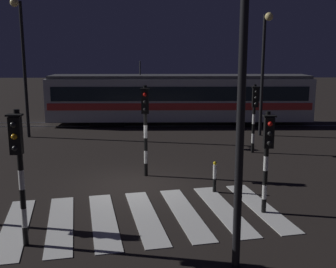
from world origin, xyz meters
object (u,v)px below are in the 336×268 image
at_px(traffic_light_median_centre, 145,117).
at_px(street_lamp_trackside_right, 264,59).
at_px(street_lamp_near_kerb, 245,50).
at_px(traffic_light_corner_near_right, 267,148).
at_px(traffic_light_kerb_mid_left, 19,159).
at_px(traffic_light_corner_far_right, 255,108).
at_px(bollard_island_edge, 215,177).
at_px(street_lamp_trackside_left, 22,53).
at_px(tram, 179,98).

height_order(traffic_light_median_centre, street_lamp_trackside_right, street_lamp_trackside_right).
bearing_deg(street_lamp_near_kerb, traffic_light_corner_near_right, 67.10).
relative_size(traffic_light_kerb_mid_left, traffic_light_corner_far_right, 1.06).
distance_m(traffic_light_corner_far_right, street_lamp_near_kerb, 11.54).
height_order(traffic_light_kerb_mid_left, bollard_island_edge, traffic_light_kerb_mid_left).
distance_m(traffic_light_corner_near_right, street_lamp_trackside_left, 15.69).
height_order(street_lamp_trackside_left, tram, street_lamp_trackside_left).
bearing_deg(street_lamp_trackside_right, traffic_light_median_centre, -129.42).
height_order(traffic_light_corner_near_right, bollard_island_edge, traffic_light_corner_near_right).
bearing_deg(tram, traffic_light_corner_near_right, -82.86).
xyz_separation_m(traffic_light_kerb_mid_left, street_lamp_near_kerb, (5.12, -1.27, 2.56)).
bearing_deg(street_lamp_trackside_left, street_lamp_trackside_right, 1.27).
bearing_deg(street_lamp_near_kerb, traffic_light_corner_far_right, 76.20).
xyz_separation_m(tram, bollard_island_edge, (0.67, -13.49, -1.19)).
bearing_deg(bollard_island_edge, street_lamp_trackside_left, 135.33).
height_order(traffic_light_corner_near_right, street_lamp_trackside_left, street_lamp_trackside_left).
distance_m(street_lamp_trackside_left, street_lamp_near_kerb, 17.24).
xyz_separation_m(traffic_light_kerb_mid_left, traffic_light_corner_near_right, (6.53, 2.06, -0.24)).
xyz_separation_m(traffic_light_corner_far_right, bollard_island_edge, (-2.54, -5.60, -1.60)).
xyz_separation_m(traffic_light_median_centre, street_lamp_near_kerb, (2.31, -7.19, 2.51)).
bearing_deg(traffic_light_median_centre, tram, 81.27).
distance_m(traffic_light_corner_near_right, street_lamp_near_kerb, 4.57).
bearing_deg(street_lamp_trackside_right, street_lamp_trackside_left, -178.73).
relative_size(street_lamp_trackside_left, street_lamp_trackside_right, 1.10).
height_order(traffic_light_corner_far_right, bollard_island_edge, traffic_light_corner_far_right).
xyz_separation_m(traffic_light_median_centre, street_lamp_trackside_right, (6.29, 7.66, 2.00)).
bearing_deg(tram, street_lamp_trackside_left, -154.10).
distance_m(street_lamp_near_kerb, tram, 19.04).
bearing_deg(tram, bollard_island_edge, -87.17).
distance_m(traffic_light_median_centre, traffic_light_kerb_mid_left, 6.56).
xyz_separation_m(street_lamp_near_kerb, bollard_island_edge, (0.14, 5.30, -4.29)).
bearing_deg(tram, traffic_light_kerb_mid_left, -104.70).
bearing_deg(tram, street_lamp_near_kerb, -88.38).
relative_size(tram, bollard_island_edge, 15.49).
relative_size(traffic_light_corner_far_right, street_lamp_trackside_left, 0.44).
relative_size(traffic_light_median_centre, traffic_light_corner_far_right, 1.08).
relative_size(traffic_light_corner_near_right, tram, 0.18).
distance_m(traffic_light_kerb_mid_left, traffic_light_corner_far_right, 12.39).
distance_m(traffic_light_median_centre, street_lamp_trackside_right, 10.11).
bearing_deg(traffic_light_median_centre, street_lamp_near_kerb, -72.20).
relative_size(traffic_light_kerb_mid_left, bollard_island_edge, 3.13).
bearing_deg(bollard_island_edge, traffic_light_median_centre, 142.20).
height_order(traffic_light_corner_near_right, street_lamp_near_kerb, street_lamp_near_kerb).
height_order(traffic_light_median_centre, street_lamp_trackside_left, street_lamp_trackside_left).
height_order(traffic_light_kerb_mid_left, street_lamp_trackside_right, street_lamp_trackside_right).
xyz_separation_m(traffic_light_median_centre, traffic_light_kerb_mid_left, (-2.81, -5.93, -0.05)).
height_order(traffic_light_kerb_mid_left, street_lamp_trackside_left, street_lamp_trackside_left).
xyz_separation_m(traffic_light_corner_far_right, street_lamp_trackside_left, (-11.91, 3.66, 2.54)).
bearing_deg(traffic_light_corner_near_right, traffic_light_median_centre, 133.83).
distance_m(traffic_light_corner_near_right, bollard_island_edge, 2.78).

